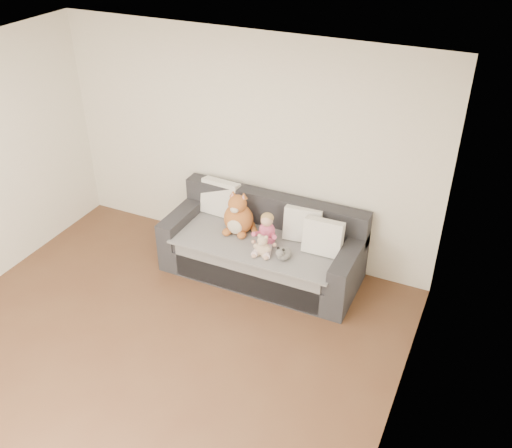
{
  "coord_description": "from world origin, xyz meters",
  "views": [
    {
      "loc": [
        2.6,
        -2.78,
        3.95
      ],
      "look_at": [
        0.43,
        1.87,
        0.75
      ],
      "focal_mm": 40.0,
      "sensor_mm": 36.0,
      "label": 1
    }
  ],
  "objects": [
    {
      "name": "teddy_bear",
      "position": [
        0.57,
        1.74,
        0.57
      ],
      "size": [
        0.2,
        0.15,
        0.25
      ],
      "rotation": [
        0.0,
        0.0,
        -0.03
      ],
      "color": "beige",
      "rests_on": "sofa"
    },
    {
      "name": "sofa",
      "position": [
        0.43,
        2.06,
        0.31
      ],
      "size": [
        2.2,
        0.94,
        0.85
      ],
      "color": "#2B2C31",
      "rests_on": "ground"
    },
    {
      "name": "room_shell",
      "position": [
        0.0,
        0.42,
        1.3
      ],
      "size": [
        5.0,
        5.0,
        5.0
      ],
      "color": "brown",
      "rests_on": "ground"
    },
    {
      "name": "cushion_right_back",
      "position": [
        0.84,
        2.21,
        0.66
      ],
      "size": [
        0.43,
        0.24,
        0.39
      ],
      "rotation": [
        0.0,
        0.0,
        0.13
      ],
      "color": "silver",
      "rests_on": "sofa"
    },
    {
      "name": "sippy_cup",
      "position": [
        0.52,
        1.9,
        0.53
      ],
      "size": [
        0.1,
        0.07,
        0.12
      ],
      "rotation": [
        0.0,
        0.0,
        0.06
      ],
      "color": "#6F399C",
      "rests_on": "sofa"
    },
    {
      "name": "cushion_left",
      "position": [
        -0.24,
        2.32,
        0.68
      ],
      "size": [
        0.47,
        0.23,
        0.43
      ],
      "rotation": [
        0.0,
        0.0,
        -0.06
      ],
      "color": "silver",
      "rests_on": "sofa"
    },
    {
      "name": "cushion_right_front",
      "position": [
        1.12,
        2.06,
        0.66
      ],
      "size": [
        0.42,
        0.2,
        0.4
      ],
      "rotation": [
        0.0,
        0.0,
        0.02
      ],
      "color": "silver",
      "rests_on": "sofa"
    },
    {
      "name": "toddler",
      "position": [
        0.54,
        1.91,
        0.64
      ],
      "size": [
        0.28,
        0.4,
        0.4
      ],
      "rotation": [
        0.0,
        0.0,
        0.17
      ],
      "color": "#C14461",
      "rests_on": "sofa"
    },
    {
      "name": "plush_cat",
      "position": [
        0.13,
        2.05,
        0.66
      ],
      "size": [
        0.42,
        0.37,
        0.52
      ],
      "rotation": [
        0.0,
        0.0,
        0.08
      ],
      "color": "#A85925",
      "rests_on": "sofa"
    },
    {
      "name": "plush_cow",
      "position": [
        0.8,
        1.76,
        0.55
      ],
      "size": [
        0.15,
        0.23,
        0.18
      ],
      "rotation": [
        0.0,
        0.0,
        -0.1
      ],
      "color": "white",
      "rests_on": "sofa"
    }
  ]
}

